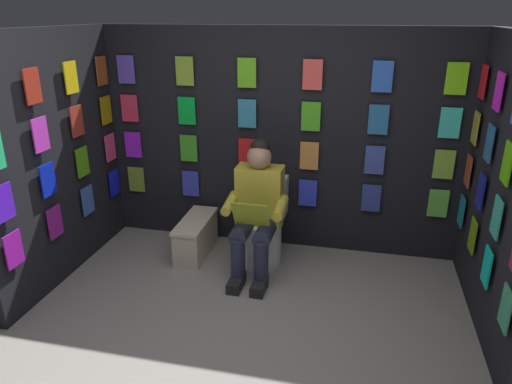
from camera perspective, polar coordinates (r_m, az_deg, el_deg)
The scene contains 7 objects.
ground_plane at distance 3.34m, azimuth -3.51°, elevation -20.08°, with size 30.00×30.00×0.00m, color gray.
display_wall_back at distance 4.49m, azimuth 2.86°, elevation 6.11°, with size 3.45×0.14×2.08m.
display_wall_left at distance 3.65m, azimuth 27.64°, elevation 0.13°, with size 0.14×1.82×2.08m.
display_wall_right at distance 4.29m, azimuth -22.97°, elevation 3.74°, with size 0.14×1.82×2.08m.
toilet at distance 4.38m, azimuth 0.78°, elevation -4.22°, with size 0.41×0.56×0.77m.
person_reading at distance 4.07m, azimuth 0.09°, elevation -2.05°, with size 0.53×0.69×1.19m.
comic_longbox_near at distance 4.58m, azimuth -7.23°, elevation -5.30°, with size 0.26×0.67×0.35m.
Camera 1 is at (-0.74, 2.41, 2.19)m, focal length 33.24 mm.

